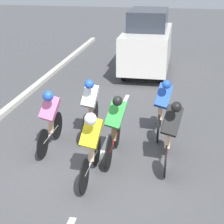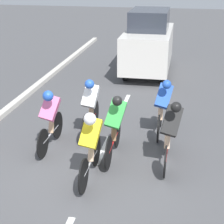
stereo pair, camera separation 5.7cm
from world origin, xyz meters
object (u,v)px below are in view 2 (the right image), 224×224
(cyclist_blue, at_px, (162,105))
(cyclist_white, at_px, (90,106))
(cyclist_green, at_px, (115,125))
(cyclist_yellow, at_px, (91,143))
(cyclist_black, at_px, (170,131))
(support_car, at_px, (148,42))
(cyclist_pink, at_px, (50,117))

(cyclist_blue, height_order, cyclist_white, cyclist_white)
(cyclist_blue, bearing_deg, cyclist_green, 56.70)
(cyclist_yellow, distance_m, cyclist_black, 1.69)
(cyclist_green, relative_size, cyclist_white, 1.02)
(cyclist_black, distance_m, cyclist_blue, 1.51)
(cyclist_yellow, relative_size, cyclist_black, 1.02)
(support_car, bearing_deg, cyclist_blue, 99.22)
(cyclist_pink, height_order, support_car, support_car)
(cyclist_black, relative_size, support_car, 0.43)
(cyclist_green, bearing_deg, cyclist_black, 175.08)
(cyclist_pink, bearing_deg, cyclist_yellow, 137.11)
(cyclist_pink, bearing_deg, cyclist_blue, -153.21)
(cyclist_black, xyz_separation_m, cyclist_green, (1.17, -0.10, -0.01))
(cyclist_black, bearing_deg, support_car, -80.70)
(cyclist_yellow, relative_size, cyclist_green, 0.98)
(cyclist_pink, xyz_separation_m, cyclist_blue, (-2.42, -1.22, -0.01))
(cyclist_pink, relative_size, cyclist_green, 0.96)
(cyclist_pink, xyz_separation_m, cyclist_black, (-2.67, 0.27, 0.01))
(support_car, bearing_deg, cyclist_green, 90.08)
(cyclist_black, relative_size, cyclist_blue, 1.02)
(cyclist_yellow, distance_m, support_car, 8.06)
(cyclist_pink, bearing_deg, support_car, -102.18)
(cyclist_black, distance_m, support_car, 7.30)
(cyclist_green, height_order, support_car, support_car)
(cyclist_yellow, height_order, support_car, support_car)
(cyclist_yellow, height_order, cyclist_blue, cyclist_yellow)
(cyclist_black, bearing_deg, cyclist_blue, -80.36)
(cyclist_black, bearing_deg, cyclist_pink, -5.83)
(cyclist_yellow, distance_m, cyclist_blue, 2.64)
(cyclist_green, distance_m, cyclist_blue, 1.67)
(cyclist_blue, bearing_deg, cyclist_yellow, 62.81)
(cyclist_black, xyz_separation_m, cyclist_blue, (0.25, -1.49, -0.02))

